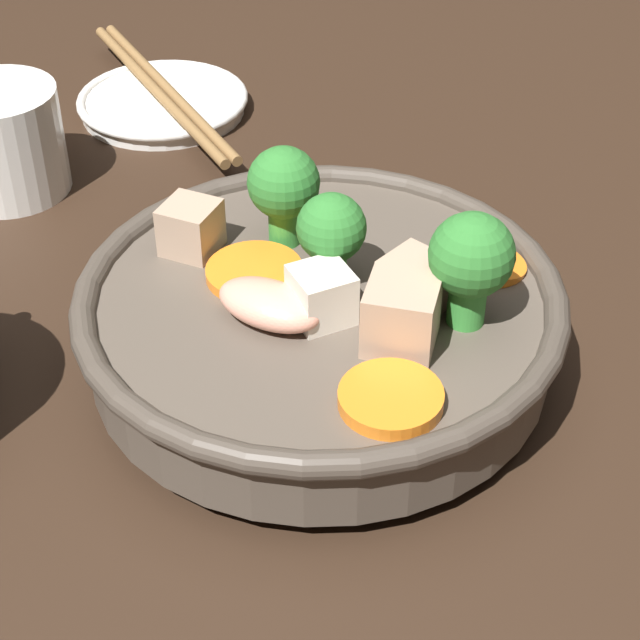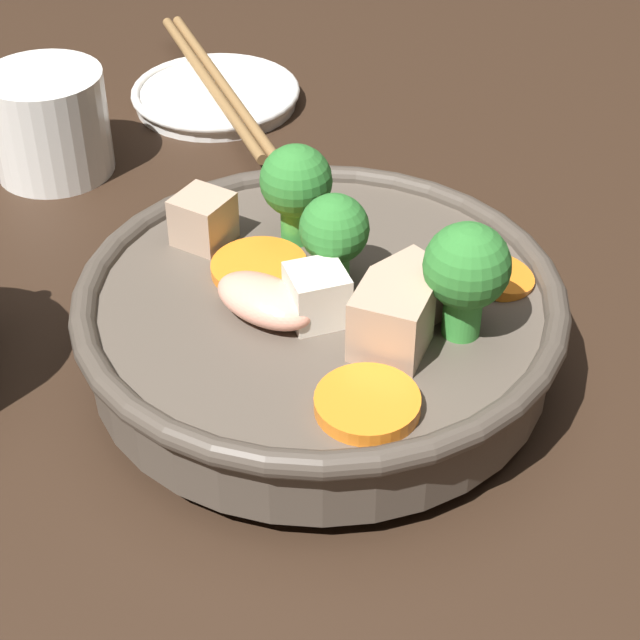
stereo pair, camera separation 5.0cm
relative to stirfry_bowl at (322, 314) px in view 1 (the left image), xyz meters
name	(u,v)px [view 1 (the left image)]	position (x,y,z in m)	size (l,w,h in m)	color
ground_plane	(320,370)	(0.00, 0.00, -0.03)	(3.00, 3.00, 0.00)	black
stirfry_bowl	(322,314)	(0.00, 0.00, 0.00)	(0.23, 0.23, 0.10)	#51473D
side_saucer	(163,103)	(0.20, 0.21, -0.03)	(0.12, 0.12, 0.01)	white
tea_cup	(2,140)	(0.07, 0.24, 0.00)	(0.07, 0.07, 0.06)	white
chopsticks_pair	(162,90)	(0.20, 0.21, -0.02)	(0.14, 0.19, 0.01)	olive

